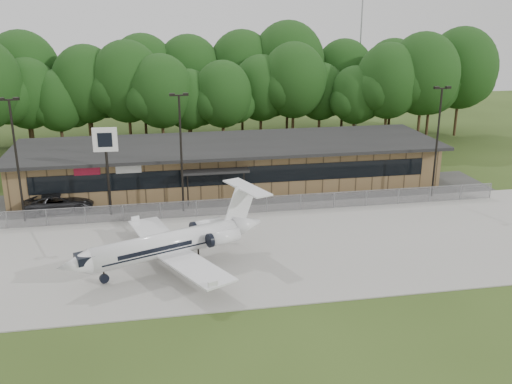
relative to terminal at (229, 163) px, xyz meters
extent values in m
plane|color=#304217|center=(0.00, -23.94, -2.18)|extent=(160.00, 160.00, 0.00)
cube|color=#9E9B93|center=(0.00, -15.94, -2.14)|extent=(64.00, 18.00, 0.08)
cube|color=#383835|center=(0.00, -4.44, -2.15)|extent=(50.00, 9.00, 0.06)
cube|color=olive|center=(0.00, 0.06, -0.18)|extent=(40.00, 10.00, 4.00)
cube|color=black|center=(0.00, -4.96, 0.12)|extent=(36.00, 0.08, 1.60)
cube|color=black|center=(0.00, -0.44, 1.97)|extent=(41.00, 11.50, 0.30)
cube|color=black|center=(-2.00, -5.54, 0.82)|extent=(6.00, 1.60, 0.20)
cube|color=#AB152F|center=(-13.00, -4.99, 1.22)|extent=(2.20, 0.06, 0.70)
cube|color=silver|center=(-9.50, -4.99, 1.22)|extent=(2.20, 0.06, 0.70)
cube|color=gray|center=(0.00, -8.94, -1.43)|extent=(46.00, 0.03, 1.50)
cube|color=gray|center=(0.00, -8.94, -0.68)|extent=(46.00, 0.04, 0.04)
cylinder|color=gray|center=(22.00, 24.06, 10.32)|extent=(0.20, 0.20, 25.00)
cylinder|color=black|center=(-18.00, -7.44, 2.82)|extent=(0.18, 0.18, 10.00)
cube|color=black|center=(-18.00, -7.44, 7.87)|extent=(1.20, 0.12, 0.12)
cube|color=black|center=(-18.55, -7.44, 7.94)|extent=(0.45, 0.30, 0.22)
cube|color=black|center=(-17.45, -7.44, 7.94)|extent=(0.45, 0.30, 0.22)
cylinder|color=black|center=(-5.00, -7.44, 2.82)|extent=(0.18, 0.18, 10.00)
cube|color=black|center=(-5.00, -7.44, 7.87)|extent=(1.20, 0.12, 0.12)
cube|color=black|center=(-5.55, -7.44, 7.94)|extent=(0.45, 0.30, 0.22)
cube|color=black|center=(-4.45, -7.44, 7.94)|extent=(0.45, 0.30, 0.22)
cylinder|color=black|center=(18.00, -7.44, 2.82)|extent=(0.18, 0.18, 10.00)
cube|color=black|center=(18.00, -7.44, 7.87)|extent=(1.20, 0.12, 0.12)
cube|color=black|center=(17.45, -7.44, 7.94)|extent=(0.45, 0.30, 0.22)
cube|color=black|center=(18.55, -7.44, 7.94)|extent=(0.45, 0.30, 0.22)
cylinder|color=white|center=(-6.80, -18.55, -0.44)|extent=(10.08, 5.24, 1.63)
cone|color=white|center=(-12.50, -20.78, -0.44)|extent=(2.49, 2.26, 1.63)
cone|color=white|center=(-1.01, -16.29, -0.29)|extent=(2.68, 2.34, 1.63)
cube|color=white|center=(-5.10, -21.50, -0.90)|extent=(4.32, 6.51, 0.12)
cube|color=white|center=(-7.56, -15.24, -0.90)|extent=(4.32, 6.51, 0.12)
cylinder|color=white|center=(-2.92, -18.40, -0.29)|extent=(2.42, 1.67, 0.92)
cylinder|color=white|center=(-3.85, -16.03, -0.29)|extent=(2.42, 1.67, 0.92)
cube|color=white|center=(-1.49, -16.47, 1.19)|extent=(2.38, 1.05, 3.07)
cube|color=white|center=(-0.92, -16.25, 2.46)|extent=(2.94, 4.85, 0.10)
cube|color=black|center=(-11.83, -20.52, -0.16)|extent=(1.39, 1.51, 0.51)
cube|color=black|center=(-5.09, -17.88, -1.82)|extent=(1.65, 2.57, 0.71)
cylinder|color=black|center=(-10.79, -20.11, -1.82)|extent=(0.79, 0.79, 0.22)
imported|color=#2C2C2E|center=(-15.56, -5.34, -1.37)|extent=(6.12, 3.42, 1.62)
cylinder|color=black|center=(-11.10, -7.14, 1.43)|extent=(0.23, 0.23, 7.20)
cube|color=silver|center=(-11.10, -7.14, 4.40)|extent=(1.99, 0.35, 1.98)
cube|color=black|center=(-11.10, -7.26, 4.40)|extent=(1.17, 0.11, 1.17)
camera|label=1|loc=(-7.24, -54.00, 14.63)|focal=40.00mm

